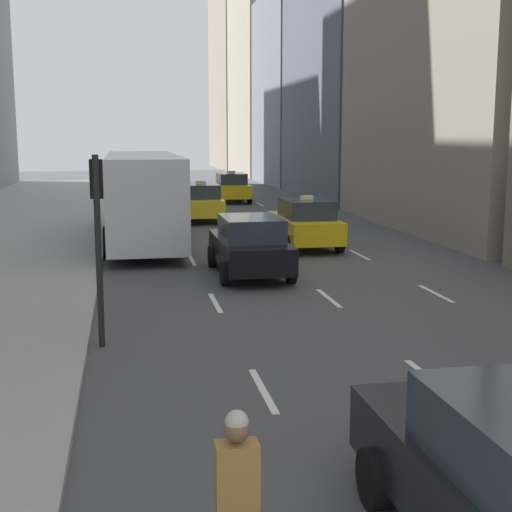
# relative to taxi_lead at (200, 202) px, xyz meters

# --- Properties ---
(sidewalk_left) EXTENTS (8.00, 66.00, 0.15)m
(sidewalk_left) POSITION_rel_taxi_lead_xyz_m (-8.20, -3.65, -0.81)
(sidewalk_left) COLOR #9E9E99
(sidewalk_left) RESTS_ON ground
(lane_markings) EXTENTS (5.72, 56.00, 0.01)m
(lane_markings) POSITION_rel_taxi_lead_xyz_m (1.40, -7.65, -0.87)
(lane_markings) COLOR white
(lane_markings) RESTS_ON ground
(building_row_right) EXTENTS (6.00, 91.78, 37.80)m
(building_row_right) POSITION_rel_taxi_lead_xyz_m (10.80, 19.67, 12.51)
(building_row_right) COLOR gray
(building_row_right) RESTS_ON ground
(taxi_lead) EXTENTS (2.02, 4.40, 1.87)m
(taxi_lead) POSITION_rel_taxi_lead_xyz_m (0.00, 0.00, 0.00)
(taxi_lead) COLOR yellow
(taxi_lead) RESTS_ON ground
(taxi_second) EXTENTS (2.02, 4.40, 1.87)m
(taxi_second) POSITION_rel_taxi_lead_xyz_m (2.80, 9.20, 0.00)
(taxi_second) COLOR yellow
(taxi_second) RESTS_ON ground
(taxi_third) EXTENTS (2.02, 4.40, 1.87)m
(taxi_third) POSITION_rel_taxi_lead_xyz_m (2.80, -8.73, 0.00)
(taxi_third) COLOR yellow
(taxi_third) RESTS_ON ground
(sedan_black_near) EXTENTS (2.02, 4.48, 1.70)m
(sedan_black_near) POSITION_rel_taxi_lead_xyz_m (-0.00, -13.41, -0.02)
(sedan_black_near) COLOR black
(sedan_black_near) RESTS_ON ground
(city_bus) EXTENTS (2.80, 11.61, 3.25)m
(city_bus) POSITION_rel_taxi_lead_xyz_m (-2.81, -6.28, 0.91)
(city_bus) COLOR silver
(city_bus) RESTS_ON ground
(skateboarder) EXTENTS (0.36, 0.80, 1.75)m
(skateboarder) POSITION_rel_taxi_lead_xyz_m (-2.59, -27.68, 0.08)
(skateboarder) COLOR brown
(skateboarder) RESTS_ON ground
(traffic_light_pole) EXTENTS (0.24, 0.42, 3.60)m
(traffic_light_pole) POSITION_rel_taxi_lead_xyz_m (-3.95, -19.68, 1.53)
(traffic_light_pole) COLOR black
(traffic_light_pole) RESTS_ON ground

